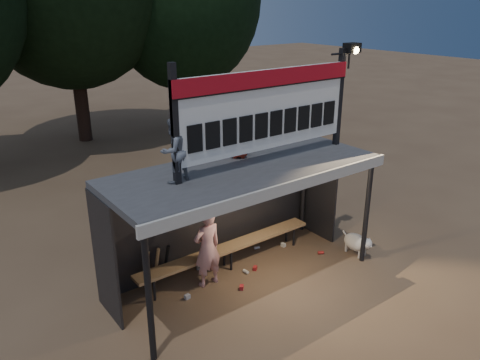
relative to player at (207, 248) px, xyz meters
name	(u,v)px	position (x,y,z in m)	size (l,w,h in m)	color
ground	(244,279)	(0.64, -0.30, -0.77)	(80.00, 80.00, 0.00)	brown
player	(207,248)	(0.00, 0.00, 0.00)	(0.56, 0.37, 1.55)	silver
child_a	(174,151)	(-0.70, -0.21, 2.07)	(0.51, 0.40, 1.05)	slate
child_b	(239,136)	(0.87, 0.19, 1.96)	(0.41, 0.26, 0.83)	#A62A19
dugout_shelter	(236,187)	(0.64, -0.05, 1.07)	(5.10, 2.08, 2.32)	#3A393C
scoreboard_assembly	(270,107)	(1.20, -0.30, 2.55)	(4.10, 0.27, 1.99)	black
bench	(228,248)	(0.64, 0.25, -0.34)	(4.00, 0.35, 0.48)	#997348
dog	(357,243)	(3.14, -0.96, -0.50)	(0.36, 0.81, 0.49)	silver
bats	(156,266)	(-0.80, 0.52, -0.34)	(0.47, 0.32, 0.84)	#A57F4D
litter	(250,266)	(0.99, -0.03, -0.74)	(3.23, 1.23, 0.08)	red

